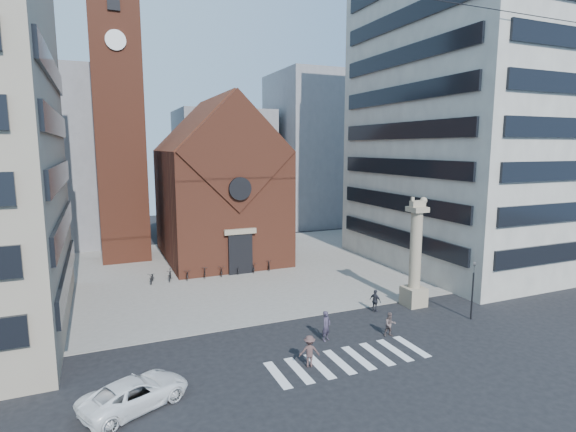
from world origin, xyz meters
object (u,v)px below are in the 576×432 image
(traffic_light, at_px, (473,289))
(scooter_0, at_px, (152,278))
(pedestrian_0, at_px, (326,326))
(lion_column, at_px, (415,263))
(white_car, at_px, (135,393))
(pedestrian_2, at_px, (375,301))
(pedestrian_1, at_px, (390,324))

(traffic_light, distance_m, scooter_0, 27.39)
(pedestrian_0, relative_size, scooter_0, 1.06)
(lion_column, height_order, traffic_light, lion_column)
(pedestrian_0, bearing_deg, lion_column, -11.60)
(lion_column, height_order, scooter_0, lion_column)
(lion_column, height_order, pedestrian_0, lion_column)
(white_car, bearing_deg, pedestrian_2, -95.60)
(pedestrian_1, bearing_deg, traffic_light, 11.61)
(pedestrian_1, distance_m, scooter_0, 22.58)
(pedestrian_0, height_order, scooter_0, pedestrian_0)
(lion_column, xyz_separation_m, traffic_light, (1.99, -4.00, -1.17))
(lion_column, bearing_deg, pedestrian_1, -141.62)
(traffic_light, relative_size, pedestrian_2, 2.48)
(pedestrian_2, height_order, scooter_0, pedestrian_2)
(pedestrian_2, distance_m, scooter_0, 20.51)
(traffic_light, bearing_deg, pedestrian_2, 144.42)
(pedestrian_2, bearing_deg, white_car, 89.88)
(white_car, height_order, pedestrian_0, pedestrian_0)
(pedestrian_1, bearing_deg, white_car, -162.35)
(pedestrian_2, bearing_deg, lion_column, -109.24)
(white_car, xyz_separation_m, pedestrian_1, (16.21, 2.04, 0.09))
(lion_column, distance_m, pedestrian_1, 7.18)
(white_car, distance_m, pedestrian_1, 16.34)
(white_car, bearing_deg, pedestrian_1, -107.54)
(pedestrian_0, distance_m, pedestrian_2, 6.60)
(lion_column, bearing_deg, pedestrian_2, 180.00)
(lion_column, relative_size, traffic_light, 2.02)
(traffic_light, distance_m, white_car, 23.59)
(pedestrian_2, bearing_deg, pedestrian_1, 139.27)
(pedestrian_1, bearing_deg, lion_column, 48.85)
(white_car, distance_m, scooter_0, 20.59)
(lion_column, relative_size, white_car, 1.67)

